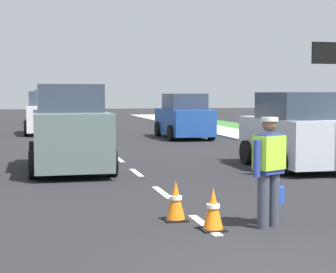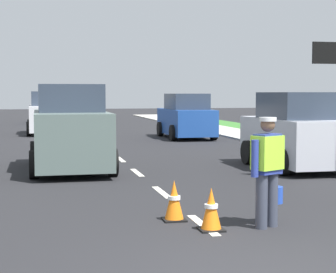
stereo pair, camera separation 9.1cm
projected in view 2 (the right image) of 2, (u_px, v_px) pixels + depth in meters
ground_plane at (92, 137)px, 26.66m from camera, size 96.00×96.00×0.00m
lane_center_line at (85, 131)px, 30.74m from camera, size 0.14×46.40×0.01m
road_worker at (268, 166)px, 8.68m from camera, size 0.65×0.59×1.67m
traffic_cone_near at (174, 201)px, 9.17m from camera, size 0.36×0.36×0.65m
traffic_cone_far at (211, 209)px, 8.51m from camera, size 0.36×0.36×0.64m
car_oncoming_third at (50, 107)px, 39.29m from camera, size 2.05×4.39×2.24m
car_oncoming_second at (48, 114)px, 28.57m from camera, size 2.06×4.17×2.11m
car_parked_far at (186, 117)px, 25.93m from camera, size 2.03×4.20×2.01m
car_oncoming_lead at (70, 131)px, 15.11m from camera, size 2.09×4.31×2.25m
car_parked_curbside at (296, 133)px, 15.44m from camera, size 2.03×3.82×2.05m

